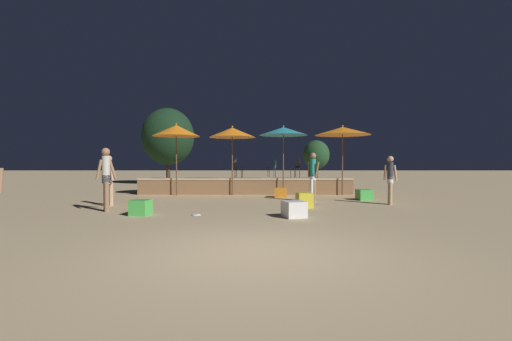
# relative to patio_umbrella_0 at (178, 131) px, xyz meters

# --- Properties ---
(ground_plane) EXTENTS (120.00, 120.00, 0.00)m
(ground_plane) POSITION_rel_patio_umbrella_0_xyz_m (3.42, -9.52, -2.83)
(ground_plane) COLOR tan
(wooden_deck) EXTENTS (9.64, 2.38, 0.74)m
(wooden_deck) POSITION_rel_patio_umbrella_0_xyz_m (3.00, 1.46, -2.49)
(wooden_deck) COLOR olive
(wooden_deck) RESTS_ON ground
(patio_umbrella_0) EXTENTS (2.06, 2.06, 3.16)m
(patio_umbrella_0) POSITION_rel_patio_umbrella_0_xyz_m (0.00, 0.00, 0.00)
(patio_umbrella_0) COLOR brown
(patio_umbrella_0) RESTS_ON ground
(patio_umbrella_1) EXTENTS (2.41, 2.41, 3.08)m
(patio_umbrella_1) POSITION_rel_patio_umbrella_0_xyz_m (7.28, 0.12, -0.01)
(patio_umbrella_1) COLOR brown
(patio_umbrella_1) RESTS_ON ground
(patio_umbrella_2) EXTENTS (2.11, 2.11, 3.07)m
(patio_umbrella_2) POSITION_rel_patio_umbrella_0_xyz_m (4.67, 0.04, -0.02)
(patio_umbrella_2) COLOR brown
(patio_umbrella_2) RESTS_ON ground
(patio_umbrella_3) EXTENTS (2.06, 2.06, 3.06)m
(patio_umbrella_3) POSITION_rel_patio_umbrella_0_xyz_m (2.43, 0.18, -0.07)
(patio_umbrella_3) COLOR brown
(patio_umbrella_3) RESTS_ON ground
(cube_seat_0) EXTENTS (0.68, 0.68, 0.42)m
(cube_seat_0) POSITION_rel_patio_umbrella_0_xyz_m (4.47, -6.00, -2.61)
(cube_seat_0) COLOR white
(cube_seat_0) RESTS_ON ground
(cube_seat_1) EXTENTS (0.54, 0.54, 0.42)m
(cube_seat_1) POSITION_rel_patio_umbrella_0_xyz_m (0.34, -5.65, -2.62)
(cube_seat_1) COLOR #4CC651
(cube_seat_1) RESTS_ON ground
(cube_seat_2) EXTENTS (0.53, 0.53, 0.48)m
(cube_seat_2) POSITION_rel_patio_umbrella_0_xyz_m (5.01, -4.10, -2.59)
(cube_seat_2) COLOR yellow
(cube_seat_2) RESTS_ON ground
(cube_seat_3) EXTENTS (0.58, 0.58, 0.40)m
(cube_seat_3) POSITION_rel_patio_umbrella_0_xyz_m (7.63, -1.82, -2.63)
(cube_seat_3) COLOR #4CC651
(cube_seat_3) RESTS_ON ground
(cube_seat_4) EXTENTS (0.52, 0.52, 0.39)m
(cube_seat_4) POSITION_rel_patio_umbrella_0_xyz_m (4.49, -0.78, -2.63)
(cube_seat_4) COLOR orange
(cube_seat_4) RESTS_ON ground
(person_0) EXTENTS (0.54, 0.36, 1.86)m
(person_0) POSITION_rel_patio_umbrella_0_xyz_m (-0.92, -4.92, -1.78)
(person_0) COLOR #997051
(person_0) RESTS_ON ground
(person_1) EXTENTS (0.41, 0.40, 1.80)m
(person_1) POSITION_rel_patio_umbrella_0_xyz_m (5.56, -2.41, -1.84)
(person_1) COLOR white
(person_1) RESTS_ON ground
(person_2) EXTENTS (0.41, 0.33, 1.67)m
(person_2) POSITION_rel_patio_umbrella_0_xyz_m (-1.40, -3.60, -1.93)
(person_2) COLOR white
(person_2) RESTS_ON ground
(person_4) EXTENTS (0.46, 0.29, 1.66)m
(person_4) POSITION_rel_patio_umbrella_0_xyz_m (8.07, -3.24, -1.94)
(person_4) COLOR tan
(person_4) RESTS_ON ground
(bistro_chair_0) EXTENTS (0.47, 0.47, 0.90)m
(bistro_chair_0) POSITION_rel_patio_umbrella_0_xyz_m (5.42, 1.38, -1.54)
(bistro_chair_0) COLOR #47474C
(bistro_chair_0) RESTS_ON wooden_deck
(bistro_chair_1) EXTENTS (0.41, 0.41, 0.90)m
(bistro_chair_1) POSITION_rel_patio_umbrella_0_xyz_m (2.58, 1.14, -1.54)
(bistro_chair_1) COLOR #2D3338
(bistro_chair_1) RESTS_ON wooden_deck
(bistro_chair_2) EXTENTS (0.43, 0.43, 0.90)m
(bistro_chair_2) POSITION_rel_patio_umbrella_0_xyz_m (4.32, 1.52, -1.54)
(bistro_chair_2) COLOR #1E4C47
(bistro_chair_2) RESTS_ON wooden_deck
(frisbee_disc) EXTENTS (0.24, 0.24, 0.03)m
(frisbee_disc) POSITION_rel_patio_umbrella_0_xyz_m (1.85, -5.68, -2.81)
(frisbee_disc) COLOR white
(frisbee_disc) RESTS_ON ground
(background_tree_0) EXTENTS (3.48, 3.48, 5.11)m
(background_tree_0) POSITION_rel_patio_umbrella_0_xyz_m (-2.47, 8.20, 0.37)
(background_tree_0) COLOR #3D2B1C
(background_tree_0) RESTS_ON ground
(background_tree_1) EXTENTS (2.00, 2.00, 3.15)m
(background_tree_1) POSITION_rel_patio_umbrella_0_xyz_m (8.06, 11.10, -0.79)
(background_tree_1) COLOR #3D2B1C
(background_tree_1) RESTS_ON ground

